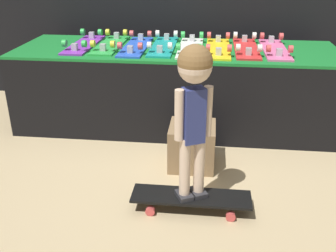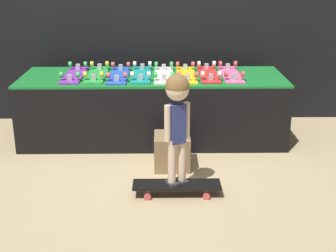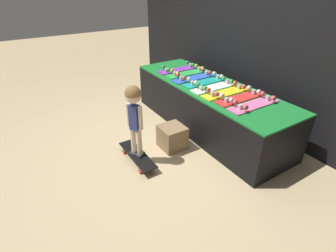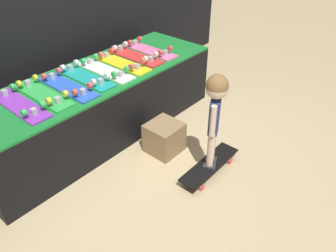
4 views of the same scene
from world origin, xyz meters
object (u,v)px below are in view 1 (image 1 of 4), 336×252
at_px(skateboard_green_on_rack, 110,44).
at_px(skateboard_pink_on_rack, 275,48).
at_px(skateboard_white_on_rack, 190,47).
at_px(skateboard_on_floor, 191,198).
at_px(skateboard_purple_on_rack, 84,43).
at_px(child, 194,95).
at_px(skateboard_yellow_on_rack, 218,47).
at_px(skateboard_teal_on_rack, 163,45).
at_px(skateboard_blue_on_rack, 136,45).
at_px(storage_box, 192,146).
at_px(skateboard_red_on_rack, 246,47).

xyz_separation_m(skateboard_green_on_rack, skateboard_pink_on_rack, (1.28, -0.01, 0.00)).
relative_size(skateboard_white_on_rack, skateboard_on_floor, 1.01).
xyz_separation_m(skateboard_purple_on_rack, child, (0.94, -1.20, 0.03)).
distance_m(skateboard_green_on_rack, skateboard_yellow_on_rack, 0.85).
xyz_separation_m(skateboard_green_on_rack, skateboard_teal_on_rack, (0.43, -0.01, 0.00)).
bearing_deg(skateboard_teal_on_rack, skateboard_blue_on_rack, -171.87).
relative_size(skateboard_teal_on_rack, skateboard_pink_on_rack, 1.00).
distance_m(skateboard_pink_on_rack, child, 1.32).
height_order(child, storage_box, child).
distance_m(skateboard_purple_on_rack, storage_box, 1.26).
height_order(skateboard_purple_on_rack, child, child).
relative_size(skateboard_green_on_rack, storage_box, 2.24).
bearing_deg(skateboard_blue_on_rack, skateboard_red_on_rack, 2.24).
bearing_deg(skateboard_purple_on_rack, child, -52.06).
bearing_deg(skateboard_red_on_rack, skateboard_green_on_rack, 179.72).
xyz_separation_m(skateboard_yellow_on_rack, skateboard_pink_on_rack, (0.43, 0.02, 0.00)).
relative_size(skateboard_green_on_rack, skateboard_blue_on_rack, 1.00).
height_order(skateboard_purple_on_rack, skateboard_red_on_rack, same).
relative_size(skateboard_green_on_rack, skateboard_teal_on_rack, 1.00).
xyz_separation_m(skateboard_white_on_rack, skateboard_yellow_on_rack, (0.21, -0.00, 0.00)).
distance_m(skateboard_red_on_rack, storage_box, 0.94).
bearing_deg(skateboard_pink_on_rack, child, -114.58).
bearing_deg(child, skateboard_red_on_rack, 48.23).
bearing_deg(skateboard_pink_on_rack, skateboard_white_on_rack, -178.14).
bearing_deg(skateboard_yellow_on_rack, skateboard_red_on_rack, 7.02).
relative_size(skateboard_blue_on_rack, skateboard_pink_on_rack, 1.00).
bearing_deg(skateboard_purple_on_rack, skateboard_green_on_rack, 3.02).
relative_size(skateboard_teal_on_rack, skateboard_white_on_rack, 1.00).
distance_m(skateboard_yellow_on_rack, skateboard_red_on_rack, 0.21).
bearing_deg(skateboard_green_on_rack, skateboard_teal_on_rack, -1.08).
bearing_deg(skateboard_red_on_rack, skateboard_teal_on_rack, -179.74).
bearing_deg(skateboard_pink_on_rack, skateboard_blue_on_rack, -178.48).
bearing_deg(skateboard_yellow_on_rack, skateboard_blue_on_rack, -179.37).
xyz_separation_m(skateboard_purple_on_rack, skateboard_teal_on_rack, (0.64, 0.00, 0.00)).
distance_m(skateboard_pink_on_rack, storage_box, 1.04).
relative_size(skateboard_white_on_rack, child, 0.79).
height_order(skateboard_on_floor, child, child).
bearing_deg(child, skateboard_purple_on_rack, 101.79).
height_order(skateboard_purple_on_rack, storage_box, skateboard_purple_on_rack).
bearing_deg(skateboard_red_on_rack, skateboard_yellow_on_rack, -172.98).
bearing_deg(skateboard_teal_on_rack, skateboard_yellow_on_rack, -3.14).
bearing_deg(skateboard_pink_on_rack, storage_box, -129.18).
xyz_separation_m(skateboard_green_on_rack, storage_box, (0.70, -0.72, -0.50)).
xyz_separation_m(skateboard_purple_on_rack, skateboard_yellow_on_rack, (1.06, -0.02, 0.00)).
height_order(skateboard_blue_on_rack, skateboard_on_floor, skateboard_blue_on_rack).
bearing_deg(skateboard_white_on_rack, skateboard_red_on_rack, 3.47).
relative_size(skateboard_purple_on_rack, skateboard_white_on_rack, 1.00).
bearing_deg(storage_box, skateboard_teal_on_rack, 111.25).
relative_size(skateboard_green_on_rack, skateboard_red_on_rack, 1.00).
xyz_separation_m(skateboard_red_on_rack, child, (-0.34, -1.21, 0.03)).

